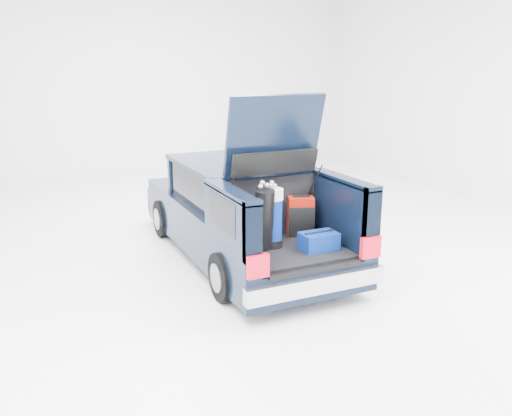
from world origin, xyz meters
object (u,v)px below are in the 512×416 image
blue_golf_bag (273,217)px  blue_duffel (319,241)px  black_golf_bag (264,220)px  car (239,212)px  red_suitcase (301,217)px

blue_golf_bag → blue_duffel: (0.47, -0.34, -0.27)m
black_golf_bag → blue_golf_bag: 0.16m
car → blue_golf_bag: (-0.15, -1.44, 0.31)m
car → red_suitcase: bearing=-72.0°
black_golf_bag → blue_duffel: black_golf_bag is taller
car → red_suitcase: car is taller
red_suitcase → black_golf_bag: 0.77m
blue_duffel → car: bearing=99.9°
black_golf_bag → blue_duffel: bearing=-18.2°
red_suitcase → blue_duffel: 0.61m
red_suitcase → black_golf_bag: bearing=-135.7°
red_suitcase → blue_golf_bag: bearing=-135.0°
red_suitcase → blue_golf_bag: 0.60m
black_golf_bag → blue_golf_bag: size_ratio=1.02×
car → blue_duffel: 1.81m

